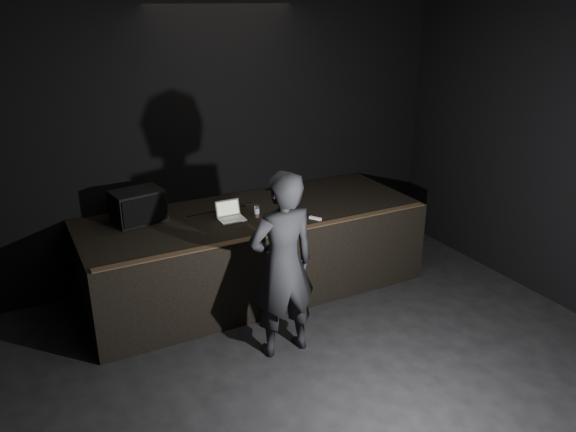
% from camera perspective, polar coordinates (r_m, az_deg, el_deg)
% --- Properties ---
extents(ground, '(7.00, 7.00, 0.00)m').
position_cam_1_polar(ground, '(5.11, 10.21, -20.20)').
color(ground, black).
rests_on(ground, ground).
extents(room_walls, '(6.10, 7.10, 3.52)m').
position_cam_1_polar(room_walls, '(4.08, 12.04, 1.67)').
color(room_walls, black).
rests_on(room_walls, ground).
extents(stage_riser, '(4.00, 1.50, 1.00)m').
position_cam_1_polar(stage_riser, '(6.82, -3.52, -3.54)').
color(stage_riser, black).
rests_on(stage_riser, ground).
extents(riser_lip, '(3.92, 0.10, 0.01)m').
position_cam_1_polar(riser_lip, '(6.03, -0.84, -1.70)').
color(riser_lip, brown).
rests_on(riser_lip, stage_riser).
extents(stage_monitor, '(0.60, 0.48, 0.36)m').
position_cam_1_polar(stage_monitor, '(6.50, -14.99, 0.97)').
color(stage_monitor, black).
rests_on(stage_monitor, stage_riser).
extents(cable, '(0.86, 0.04, 0.02)m').
position_cam_1_polar(cable, '(6.72, -6.70, 0.65)').
color(cable, black).
rests_on(cable, stage_riser).
extents(laptop, '(0.29, 0.26, 0.20)m').
position_cam_1_polar(laptop, '(6.44, -5.90, 0.17)').
color(laptop, white).
rests_on(laptop, stage_riser).
extents(beer_can, '(0.06, 0.06, 0.14)m').
position_cam_1_polar(beer_can, '(6.46, -3.19, 0.49)').
color(beer_can, silver).
rests_on(beer_can, stage_riser).
extents(plastic_cup, '(0.08, 0.08, 0.10)m').
position_cam_1_polar(plastic_cup, '(6.75, -6.15, 1.17)').
color(plastic_cup, white).
rests_on(plastic_cup, stage_riser).
extents(wii_remote, '(0.11, 0.15, 0.03)m').
position_cam_1_polar(wii_remote, '(6.40, 2.79, -0.24)').
color(wii_remote, white).
rests_on(wii_remote, stage_riser).
extents(person, '(0.70, 0.46, 1.91)m').
position_cam_1_polar(person, '(5.43, -0.58, -5.05)').
color(person, black).
rests_on(person, ground).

